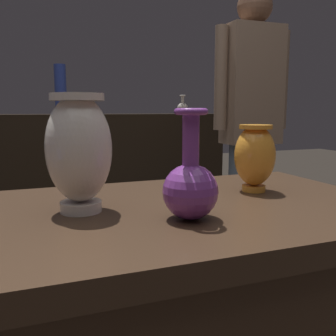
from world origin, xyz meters
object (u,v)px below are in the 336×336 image
(shelf_vase_far_right, at_px, (183,107))
(vase_right_accent, at_px, (79,149))
(vase_left_accent, at_px, (255,155))
(visitor_near_right, at_px, (251,115))
(vase_centerpiece, at_px, (190,185))
(shelf_vase_center, at_px, (61,90))

(shelf_vase_far_right, bearing_deg, vase_right_accent, -117.84)
(vase_left_accent, bearing_deg, shelf_vase_far_right, 72.13)
(vase_left_accent, height_order, visitor_near_right, visitor_near_right)
(vase_centerpiece, xyz_separation_m, visitor_near_right, (0.90, 1.17, 0.12))
(vase_left_accent, relative_size, visitor_near_right, 0.11)
(shelf_vase_far_right, relative_size, visitor_near_right, 0.10)
(vase_centerpiece, bearing_deg, vase_left_accent, 33.71)
(shelf_vase_far_right, height_order, visitor_near_right, visitor_near_right)
(shelf_vase_far_right, distance_m, visitor_near_right, 1.22)
(vase_left_accent, xyz_separation_m, visitor_near_right, (0.63, 0.99, 0.09))
(shelf_vase_center, bearing_deg, shelf_vase_far_right, 5.10)
(vase_right_accent, height_order, visitor_near_right, visitor_near_right)
(shelf_vase_center, bearing_deg, visitor_near_right, -49.50)
(vase_centerpiece, relative_size, shelf_vase_far_right, 1.40)
(vase_centerpiece, relative_size, vase_left_accent, 1.24)
(vase_left_accent, height_order, vase_right_accent, vase_right_accent)
(vase_centerpiece, bearing_deg, vase_right_accent, 145.99)
(vase_left_accent, xyz_separation_m, vase_right_accent, (-0.48, -0.05, 0.04))
(vase_centerpiece, bearing_deg, visitor_near_right, 52.43)
(vase_left_accent, bearing_deg, vase_right_accent, -174.52)
(vase_right_accent, bearing_deg, visitor_near_right, 43.14)
(vase_left_accent, bearing_deg, visitor_near_right, 57.61)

